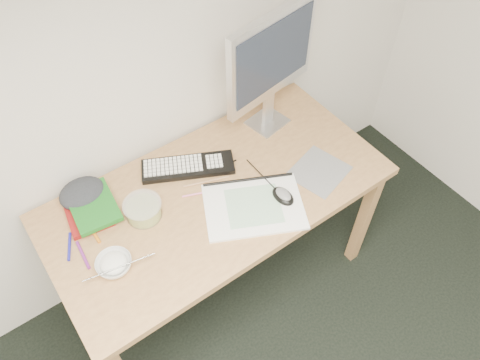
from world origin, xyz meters
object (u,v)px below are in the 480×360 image
Objects in this scene: sketchpad at (254,207)px; monitor at (271,60)px; rice_bowl at (114,264)px; keyboard at (188,167)px; desk at (218,203)px.

monitor is at bearing 72.21° from sketchpad.
monitor reaches higher than rice_bowl.
monitor is 4.29× the size of rice_bowl.
rice_bowl is at bearing -124.98° from keyboard.
rice_bowl reaches higher than keyboard.
sketchpad is at bearing -45.25° from keyboard.
desk is 0.51m from rice_bowl.
keyboard reaches higher than sketchpad.
monitor is 1.00m from rice_bowl.
desk is at bearing -164.16° from monitor.
sketchpad is 2.98× the size of rice_bowl.
desk is 0.63m from monitor.
sketchpad is at bearing -7.85° from rice_bowl.
monitor reaches higher than keyboard.
monitor reaches higher than sketchpad.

